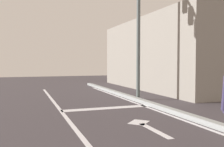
# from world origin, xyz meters

# --- Properties ---
(lane_line_center) EXTENTS (0.12, 20.00, 0.01)m
(lane_line_center) POSITION_xyz_m (0.25, 6.00, 0.00)
(lane_line_center) COLOR silver
(lane_line_center) RESTS_ON ground
(lane_line_curbside) EXTENTS (0.12, 20.00, 0.01)m
(lane_line_curbside) POSITION_xyz_m (3.24, 6.00, 0.00)
(lane_line_curbside) COLOR silver
(lane_line_curbside) RESTS_ON ground
(stop_bar) EXTENTS (3.14, 0.40, 0.01)m
(stop_bar) POSITION_xyz_m (1.82, 9.05, 0.00)
(stop_bar) COLOR silver
(stop_bar) RESTS_ON ground
(lane_arrow_stem) EXTENTS (0.16, 1.40, 0.01)m
(lane_arrow_stem) POSITION_xyz_m (1.98, 5.96, 0.00)
(lane_arrow_stem) COLOR silver
(lane_arrow_stem) RESTS_ON ground
(lane_arrow_head) EXTENTS (0.71, 0.71, 0.01)m
(lane_arrow_head) POSITION_xyz_m (1.98, 6.81, 0.00)
(lane_arrow_head) COLOR silver
(lane_arrow_head) RESTS_ON ground
(curb_strip) EXTENTS (0.24, 24.00, 0.14)m
(curb_strip) POSITION_xyz_m (3.49, 6.00, 0.07)
(curb_strip) COLOR #969B9B
(curb_strip) RESTS_ON ground
(building_block) EXTENTS (11.68, 10.78, 4.17)m
(building_block) POSITION_xyz_m (11.23, 14.27, 2.08)
(building_block) COLOR gray
(building_block) RESTS_ON ground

